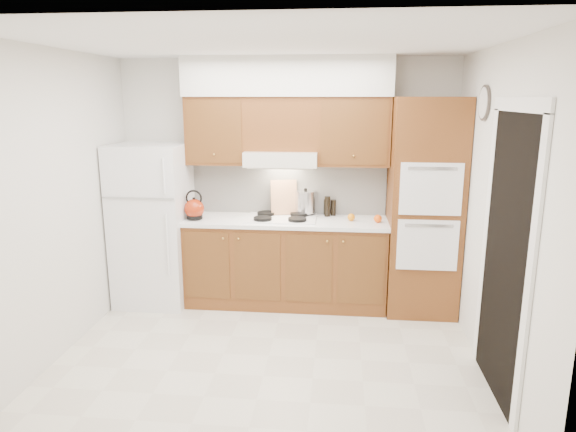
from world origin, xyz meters
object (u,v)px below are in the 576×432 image
Objects in this scene: oven_cabinet at (424,208)px; stock_pot at (305,202)px; kettle at (194,209)px; fridge at (153,224)px.

stock_pot is at bearing 169.32° from oven_cabinet.
oven_cabinet is at bearing -10.68° from stock_pot.
stock_pot is (1.15, 0.32, 0.03)m from kettle.
oven_cabinet is 2.37m from kettle.
fridge is at bearing -179.30° from oven_cabinet.
fridge is 8.27× the size of kettle.
stock_pot is (-1.22, 0.23, -0.01)m from oven_cabinet.
kettle is 1.19m from stock_pot.
oven_cabinet is 9.50× the size of stock_pot.
stock_pot is at bearing 9.30° from fridge.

